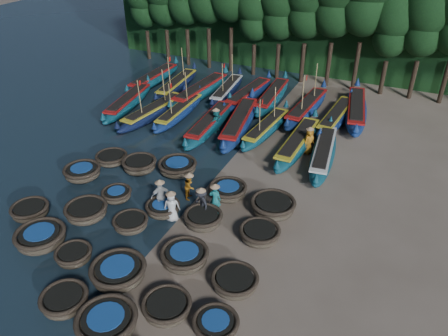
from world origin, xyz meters
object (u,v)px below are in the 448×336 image
at_px(coracle_23, 228,191).
at_px(long_boat_17, 356,110).
at_px(coracle_19, 260,234).
at_px(long_boat_4, 210,123).
at_px(coracle_3, 107,323).
at_px(long_boat_7, 297,143).
at_px(coracle_24, 273,206).
at_px(long_boat_1, 128,102).
at_px(coracle_6, 74,255).
at_px(coracle_21, 139,165).
at_px(long_boat_8, 323,153).
at_px(fisherman_2, 190,185).
at_px(long_boat_3, 179,112).
at_px(coracle_8, 167,307).
at_px(coracle_10, 30,210).
at_px(coracle_14, 235,281).
at_px(long_boat_13, 248,94).
at_px(long_boat_15, 307,108).
at_px(coracle_5, 41,237).
at_px(coracle_15, 82,172).
at_px(fisherman_5, 216,120).
at_px(coracle_9, 216,325).
at_px(coracle_11, 86,211).
at_px(long_boat_9, 154,79).
at_px(fisherman_6, 309,140).
at_px(fisherman_1, 215,198).
at_px(coracle_13, 185,256).
at_px(long_boat_10, 177,85).
at_px(fisherman_0, 172,206).
at_px(long_boat_5, 239,122).
at_px(long_boat_6, 266,128).
at_px(long_boat_14, 272,96).
at_px(coracle_22, 178,167).
at_px(coracle_18, 203,219).
at_px(coracle_20, 112,158).
at_px(coracle_12, 131,223).
at_px(coracle_16, 117,194).
at_px(long_boat_2, 154,111).
at_px(fisherman_4, 161,195).
at_px(fisherman_3, 201,203).
at_px(long_boat_16, 336,117).
at_px(coracle_17, 163,208).
at_px(long_boat_12, 227,90).
at_px(long_boat_11, 200,91).

relative_size(coracle_23, long_boat_17, 0.28).
distance_m(coracle_19, long_boat_4, 12.07).
bearing_deg(coracle_3, long_boat_7, 81.58).
distance_m(coracle_24, long_boat_1, 16.77).
bearing_deg(coracle_6, coracle_21, 102.28).
height_order(long_boat_8, fisherman_2, fisherman_2).
bearing_deg(long_boat_4, long_boat_3, 159.38).
height_order(coracle_8, coracle_10, coracle_10).
height_order(coracle_14, long_boat_13, long_boat_13).
height_order(long_boat_15, long_boat_17, long_boat_15).
bearing_deg(coracle_5, coracle_15, 111.33).
xyz_separation_m(coracle_23, fisherman_5, (-4.03, 6.94, 0.45)).
height_order(coracle_9, coracle_11, coracle_11).
height_order(long_boat_9, fisherman_6, fisherman_6).
xyz_separation_m(coracle_3, fisherman_1, (0.49, 8.35, 0.46)).
bearing_deg(coracle_13, long_boat_10, 120.85).
bearing_deg(fisherman_0, long_boat_5, -111.64).
relative_size(coracle_21, long_boat_1, 0.28).
xyz_separation_m(coracle_9, long_boat_13, (-7.27, 21.29, 0.16)).
height_order(long_boat_6, fisherman_6, long_boat_6).
bearing_deg(coracle_9, fisherman_5, 115.48).
bearing_deg(fisherman_0, long_boat_10, -87.24).
relative_size(coracle_14, long_boat_17, 0.23).
distance_m(long_boat_14, fisherman_0, 16.46).
xyz_separation_m(long_boat_5, fisherman_6, (5.31, -1.15, 0.33)).
bearing_deg(coracle_22, coracle_23, -15.03).
xyz_separation_m(coracle_13, long_boat_4, (-4.87, 12.42, 0.12)).
relative_size(coracle_18, long_boat_7, 0.29).
bearing_deg(coracle_20, coracle_12, -45.13).
distance_m(coracle_16, long_boat_2, 10.51).
relative_size(long_boat_17, fisherman_5, 4.73).
height_order(coracle_10, long_boat_6, long_boat_6).
relative_size(coracle_16, fisherman_4, 0.84).
bearing_deg(fisherman_3, coracle_16, -136.76).
xyz_separation_m(coracle_22, long_boat_16, (7.08, 10.73, 0.09)).
bearing_deg(long_boat_13, coracle_10, -97.59).
relative_size(long_boat_9, fisherman_0, 4.41).
height_order(coracle_12, coracle_24, coracle_24).
bearing_deg(long_boat_5, long_boat_2, 177.30).
height_order(coracle_5, coracle_10, coracle_5).
xyz_separation_m(coracle_20, fisherman_4, (5.36, -2.83, 0.59)).
relative_size(coracle_5, long_boat_14, 0.34).
xyz_separation_m(coracle_6, coracle_17, (1.79, 4.69, 0.01)).
height_order(coracle_15, long_boat_1, long_boat_1).
bearing_deg(long_boat_6, long_boat_12, 140.06).
height_order(long_boat_13, fisherman_2, fisherman_2).
xyz_separation_m(long_boat_1, long_boat_11, (4.13, 4.27, 0.06)).
height_order(coracle_3, long_boat_13, long_boat_13).
height_order(coracle_19, long_boat_1, long_boat_1).
bearing_deg(coracle_6, long_boat_12, 94.97).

